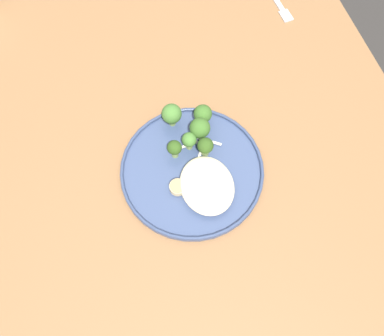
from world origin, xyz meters
TOP-DOWN VIEW (x-y plane):
  - ground at (0.00, 0.00)m, footprint 6.00×6.00m
  - wooden_dining_table at (0.00, 0.00)m, footprint 1.40×1.00m
  - dinner_plate at (-0.00, -0.01)m, footprint 0.29×0.29m
  - noodle_bed at (-0.05, -0.03)m, footprint 0.13×0.10m
  - seared_scallop_tiny_bay at (-0.03, 0.03)m, footprint 0.03×0.03m
  - seared_scallop_tilted_round at (-0.03, -0.01)m, footprint 0.02×0.02m
  - seared_scallop_rear_pale at (-0.06, -0.00)m, footprint 0.03×0.03m
  - seared_scallop_half_hidden at (-0.05, -0.02)m, footprint 0.03×0.03m
  - broccoli_floret_rear_charred at (0.10, -0.06)m, footprint 0.04×0.04m
  - broccoli_floret_split_head at (0.05, -0.02)m, footprint 0.03×0.03m
  - broccoli_floret_left_leaning at (0.12, -0.00)m, footprint 0.04×0.04m
  - broccoli_floret_near_rim at (0.04, 0.01)m, footprint 0.03×0.03m
  - broccoli_floret_front_edge at (0.03, -0.05)m, footprint 0.03×0.03m
  - broccoli_floret_right_tilted at (0.07, -0.05)m, footprint 0.04×0.04m
  - onion_sliver_pale_crescent at (0.05, -0.01)m, footprint 0.01×0.05m
  - onion_sliver_long_sliver at (0.05, -0.06)m, footprint 0.03×0.05m
  - onion_sliver_curled_piece at (0.03, -0.03)m, footprint 0.04×0.03m

SIDE VIEW (x-z plane):
  - ground at x=0.00m, z-range 0.00..0.00m
  - wooden_dining_table at x=0.00m, z-range 0.29..1.03m
  - dinner_plate at x=0.00m, z-range 0.74..0.76m
  - onion_sliver_pale_crescent at x=0.05m, z-range 0.75..0.76m
  - onion_sliver_long_sliver at x=0.05m, z-range 0.75..0.76m
  - onion_sliver_curled_piece at x=0.03m, z-range 0.75..0.76m
  - seared_scallop_half_hidden at x=-0.05m, z-range 0.75..0.77m
  - seared_scallop_rear_pale at x=-0.06m, z-range 0.75..0.77m
  - seared_scallop_tilted_round at x=-0.03m, z-range 0.75..0.77m
  - seared_scallop_tiny_bay at x=-0.03m, z-range 0.75..0.77m
  - noodle_bed at x=-0.05m, z-range 0.75..0.78m
  - broccoli_floret_split_head at x=0.05m, z-range 0.76..0.80m
  - broccoli_floret_front_edge at x=0.03m, z-range 0.76..0.81m
  - broccoli_floret_near_rim at x=0.04m, z-range 0.76..0.81m
  - broccoli_floret_rear_charred at x=0.10m, z-range 0.76..0.81m
  - broccoli_floret_left_leaning at x=0.12m, z-range 0.76..0.82m
  - broccoli_floret_right_tilted at x=0.07m, z-range 0.76..0.82m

